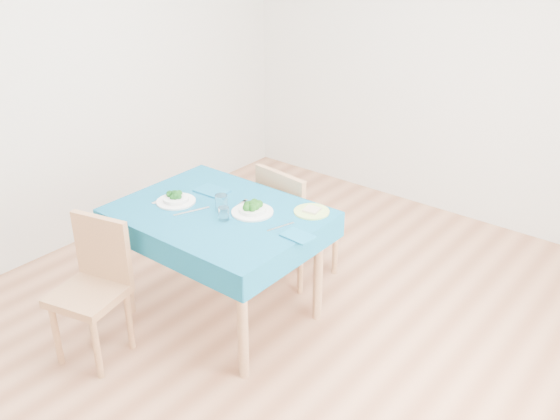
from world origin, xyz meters
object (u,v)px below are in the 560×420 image
Objects in this scene: bowl_far at (252,207)px; bowl_near at (176,197)px; table at (221,265)px; chair_far at (301,206)px; side_plate at (312,212)px; chair_near at (87,289)px.

bowl_near is at bearing -158.41° from bowl_far.
table is 0.75m from chair_far.
table is 0.47m from bowl_far.
table is at bearing -143.23° from side_plate.
chair_far is (0.08, 0.72, 0.17)m from table.
table is 0.83m from chair_near.
chair_near reaches higher than bowl_near.
bowl_near reaches higher than table.
bowl_far is (0.18, 0.11, 0.42)m from table.
chair_near is (-0.31, -0.77, 0.09)m from table.
bowl_far is (0.49, 0.88, 0.33)m from chair_near.
side_plate is at bearing 41.79° from chair_near.
side_plate is (0.27, 0.23, -0.03)m from bowl_far.
chair_far is (0.39, 1.49, 0.08)m from chair_near.
chair_far reaches higher than chair_near.
bowl_far is 1.17× the size of side_plate.
chair_far is 0.67m from bowl_far.
chair_far reaches higher than bowl_far.
chair_near is 3.69× the size of bowl_far.
table is 1.30× the size of chair_near.
side_plate is at bearing 140.95° from chair_far.
side_plate is (0.37, -0.39, 0.22)m from chair_far.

